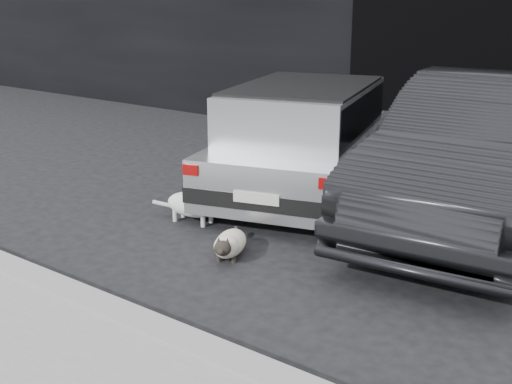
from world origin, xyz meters
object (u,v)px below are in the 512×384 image
Objects in this scene: cat_siamese at (229,244)px; cat_white at (196,204)px; silver_hatchback at (306,134)px; second_car at (483,151)px.

cat_white is (-0.84, 0.50, 0.07)m from cat_siamese.
cat_siamese is at bearing 51.26° from cat_white.
silver_hatchback is at bearing -100.75° from cat_siamese.
second_car is (1.97, 0.21, 0.04)m from silver_hatchback.
second_car is 2.77m from cat_siamese.
silver_hatchback is 2.23m from cat_siamese.
second_car is 5.19× the size of cat_white.
silver_hatchback is 1.98m from second_car.
cat_siamese is 0.83× the size of cat_white.
silver_hatchback is at bearing -179.53° from second_car.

